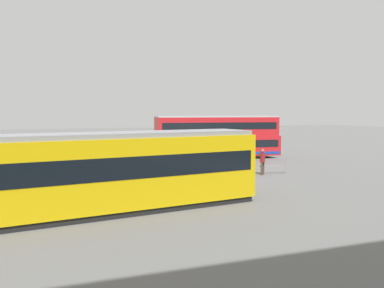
# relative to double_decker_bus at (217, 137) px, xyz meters

# --- Properties ---
(ground_plane) EXTENTS (160.00, 160.00, 0.00)m
(ground_plane) POSITION_rel_double_decker_bus_xyz_m (2.03, 2.92, -1.96)
(ground_plane) COLOR slate
(double_decker_bus) EXTENTS (11.40, 4.12, 3.84)m
(double_decker_bus) POSITION_rel_double_decker_bus_xyz_m (0.00, 0.00, 0.00)
(double_decker_bus) COLOR red
(double_decker_bus) RESTS_ON ground
(tram_yellow) EXTENTS (13.88, 4.35, 3.35)m
(tram_yellow) POSITION_rel_double_decker_bus_xyz_m (12.94, 16.33, -0.22)
(tram_yellow) COLOR #E5B70C
(tram_yellow) RESTS_ON ground
(pedestrian_near_railing) EXTENTS (0.35, 0.36, 1.79)m
(pedestrian_near_railing) POSITION_rel_double_decker_bus_xyz_m (6.03, 9.22, -0.92)
(pedestrian_near_railing) COLOR black
(pedestrian_near_railing) RESTS_ON ground
(pedestrian_crossing) EXTENTS (0.43, 0.43, 1.73)m
(pedestrian_crossing) POSITION_rel_double_decker_bus_xyz_m (1.20, 9.58, -0.96)
(pedestrian_crossing) COLOR #4C3F2D
(pedestrian_crossing) RESTS_ON ground
(pedestrian_railing) EXTENTS (6.05, 0.73, 1.08)m
(pedestrian_railing) POSITION_rel_double_decker_bus_xyz_m (2.42, 9.35, -1.23)
(pedestrian_railing) COLOR gray
(pedestrian_railing) RESTS_ON ground
(info_sign) EXTENTS (1.19, 0.17, 2.27)m
(info_sign) POSITION_rel_double_decker_bus_xyz_m (7.88, 9.58, -0.38)
(info_sign) COLOR slate
(info_sign) RESTS_ON ground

